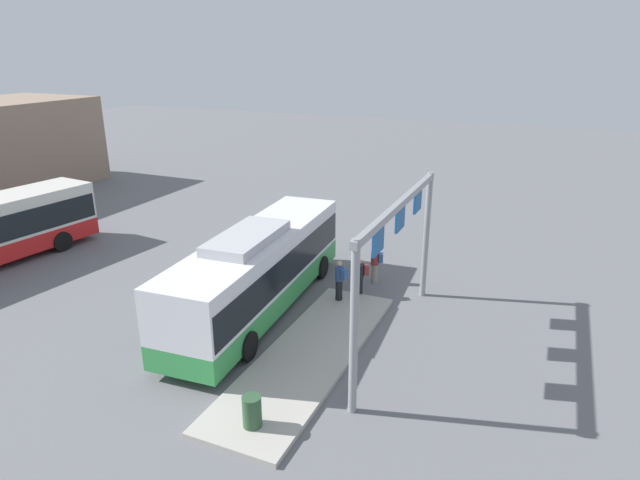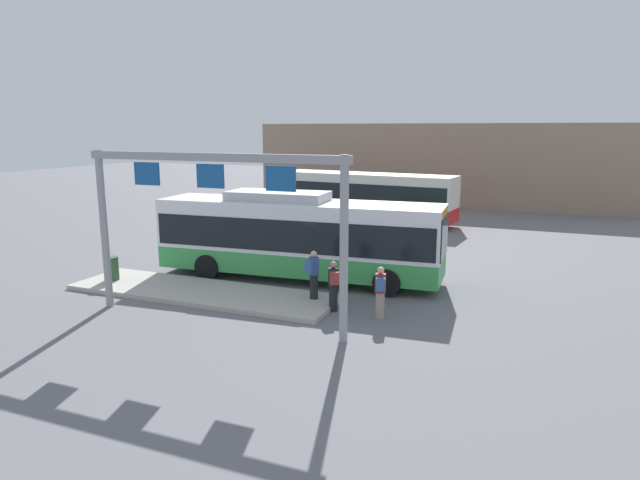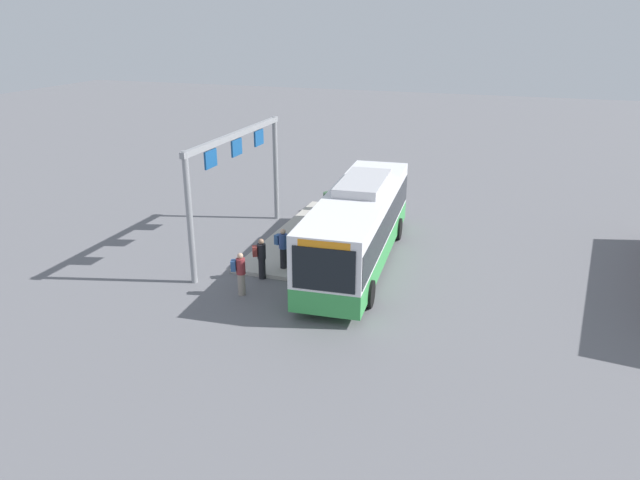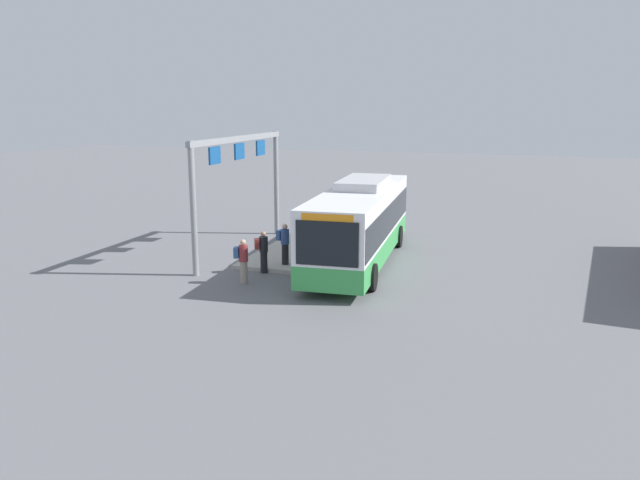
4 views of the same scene
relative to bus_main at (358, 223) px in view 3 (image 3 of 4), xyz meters
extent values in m
plane|color=slate|center=(0.01, 0.00, -1.81)|extent=(120.00, 120.00, 0.00)
cube|color=#B2ADA3|center=(-2.36, -3.22, -1.73)|extent=(10.00, 2.80, 0.16)
cube|color=green|center=(0.01, 0.00, -1.04)|extent=(11.33, 3.23, 0.85)
cube|color=white|center=(0.01, 0.00, 0.34)|extent=(11.33, 3.23, 1.90)
cube|color=black|center=(0.01, 0.00, 0.14)|extent=(11.11, 3.25, 1.20)
cube|color=black|center=(5.61, 0.37, 0.24)|extent=(0.18, 2.12, 1.50)
cube|color=#B7B7BC|center=(-0.83, -0.05, 1.47)|extent=(4.02, 2.00, 0.36)
cube|color=orange|center=(5.54, 0.36, 1.09)|extent=(0.23, 1.75, 0.28)
cylinder|color=black|center=(3.71, 1.45, -1.31)|extent=(1.02, 0.36, 1.00)
cylinder|color=black|center=(3.87, -0.95, -1.31)|extent=(1.02, 0.36, 1.00)
cylinder|color=black|center=(-3.46, 0.98, -1.31)|extent=(1.02, 0.36, 1.00)
cylinder|color=black|center=(-3.30, -1.42, -1.31)|extent=(1.02, 0.36, 1.00)
cylinder|color=gray|center=(4.29, -3.28, -1.39)|extent=(0.35, 0.35, 0.85)
cylinder|color=maroon|center=(4.29, -3.28, -0.66)|extent=(0.42, 0.42, 0.60)
sphere|color=tan|center=(4.29, -3.28, -0.25)|extent=(0.22, 0.22, 0.22)
cube|color=#335993|center=(4.37, -3.53, -0.63)|extent=(0.32, 0.25, 0.40)
cylinder|color=black|center=(1.77, -2.62, -1.23)|extent=(0.34, 0.34, 0.85)
cylinder|color=#334C8C|center=(1.77, -2.62, -0.50)|extent=(0.41, 0.41, 0.60)
sphere|color=tan|center=(1.77, -2.62, -0.09)|extent=(0.22, 0.22, 0.22)
cube|color=#335993|center=(1.71, -2.88, -0.47)|extent=(0.32, 0.24, 0.40)
cylinder|color=black|center=(2.69, -3.17, -1.39)|extent=(0.38, 0.38, 0.85)
cylinder|color=black|center=(2.69, -3.17, -0.66)|extent=(0.46, 0.46, 0.60)
sphere|color=#9E755B|center=(2.69, -3.17, -0.25)|extent=(0.22, 0.22, 0.22)
cube|color=maroon|center=(2.81, -3.40, -0.63)|extent=(0.33, 0.29, 0.40)
cylinder|color=gray|center=(-4.46, -5.53, 0.79)|extent=(0.24, 0.24, 5.20)
cylinder|color=gray|center=(3.88, -5.53, 0.79)|extent=(0.24, 0.24, 5.20)
cube|color=gray|center=(-0.29, -5.53, 3.24)|extent=(8.74, 0.20, 0.24)
cube|color=#144C8C|center=(-2.58, -5.53, 2.69)|extent=(0.90, 0.08, 0.70)
cube|color=#144C8C|center=(-0.29, -5.53, 2.69)|extent=(0.90, 0.08, 0.70)
cube|color=#144C8C|center=(2.00, -5.53, 2.69)|extent=(0.90, 0.08, 0.70)
cylinder|color=#2D5133|center=(-6.32, -3.37, -1.20)|extent=(0.52, 0.52, 0.90)
camera|label=1|loc=(-16.65, -9.89, 7.97)|focal=30.47mm
camera|label=2|loc=(8.76, -19.25, 4.05)|focal=30.87mm
camera|label=3|loc=(22.59, 6.04, 8.00)|focal=33.76mm
camera|label=4|loc=(24.61, 6.41, 4.76)|focal=35.04mm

